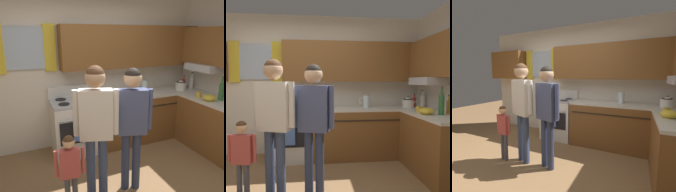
{
  "view_description": "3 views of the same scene",
  "coord_description": "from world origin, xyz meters",
  "views": [
    {
      "loc": [
        -0.99,
        -1.87,
        1.94
      ],
      "look_at": [
        0.19,
        0.81,
        1.13
      ],
      "focal_mm": 35.51,
      "sensor_mm": 36.0,
      "label": 1
    },
    {
      "loc": [
        0.24,
        -2.16,
        1.38
      ],
      "look_at": [
        0.59,
        0.97,
        1.16
      ],
      "focal_mm": 33.44,
      "sensor_mm": 36.0,
      "label": 2
    },
    {
      "loc": [
        1.45,
        -1.71,
        1.43
      ],
      "look_at": [
        0.34,
        0.69,
        1.1
      ],
      "focal_mm": 25.44,
      "sensor_mm": 36.0,
      "label": 3
    }
  ],
  "objects": [
    {
      "name": "back_wall_unit",
      "position": [
        0.09,
        1.81,
        1.48
      ],
      "size": [
        4.6,
        0.42,
        2.6
      ],
      "color": "silver",
      "rests_on": "ground"
    },
    {
      "name": "kitchen_counter_run",
      "position": [
        1.51,
        1.22,
        0.45
      ],
      "size": [
        2.1,
        1.79,
        0.9
      ],
      "color": "brown",
      "rests_on": "ground"
    },
    {
      "name": "stove_oven",
      "position": [
        -0.18,
        1.54,
        0.47
      ],
      "size": [
        0.72,
        0.67,
        1.1
      ],
      "color": "silver",
      "rests_on": "ground"
    },
    {
      "name": "bottle_wine_green",
      "position": [
        2.03,
        0.6,
        1.05
      ],
      "size": [
        0.08,
        0.08,
        0.39
      ],
      "color": "#2D6633",
      "rests_on": "kitchen_counter_run"
    },
    {
      "name": "bottle_milk_white",
      "position": [
        2.21,
        1.47,
        1.02
      ],
      "size": [
        0.08,
        0.08,
        0.31
      ],
      "color": "white",
      "rests_on": "kitchen_counter_run"
    },
    {
      "name": "bottle_oil_amber",
      "position": [
        2.19,
        0.67,
        1.01
      ],
      "size": [
        0.06,
        0.06,
        0.29
      ],
      "color": "#B27223",
      "rests_on": "kitchen_counter_run"
    },
    {
      "name": "bottle_sauce_red",
      "position": [
        2.11,
        1.58,
        0.99
      ],
      "size": [
        0.06,
        0.06,
        0.25
      ],
      "color": "red",
      "rests_on": "kitchen_counter_run"
    },
    {
      "name": "mug_mustard_yellow",
      "position": [
        1.85,
        0.89,
        0.95
      ],
      "size": [
        0.12,
        0.08,
        0.09
      ],
      "color": "gold",
      "rests_on": "kitchen_counter_run"
    },
    {
      "name": "stovetop_kettle",
      "position": [
        1.92,
        1.44,
        1.0
      ],
      "size": [
        0.27,
        0.2,
        0.21
      ],
      "color": "silver",
      "rests_on": "kitchen_counter_run"
    },
    {
      "name": "water_pitcher",
      "position": [
        1.17,
        1.56,
        1.01
      ],
      "size": [
        0.19,
        0.11,
        0.22
      ],
      "color": "silver",
      "rests_on": "kitchen_counter_run"
    },
    {
      "name": "mixing_bowl",
      "position": [
        1.84,
        0.66,
        0.95
      ],
      "size": [
        0.21,
        0.21,
        0.1
      ],
      "color": "gold",
      "rests_on": "kitchen_counter_run"
    },
    {
      "name": "adult_holding_child",
      "position": [
        -0.23,
        0.3,
        1.03
      ],
      "size": [
        0.49,
        0.26,
        1.63
      ],
      "color": "#38476B",
      "rests_on": "ground"
    },
    {
      "name": "adult_in_plaid",
      "position": [
        0.23,
        0.31,
        0.99
      ],
      "size": [
        0.47,
        0.25,
        1.58
      ],
      "color": "#2D3856",
      "rests_on": "ground"
    },
    {
      "name": "small_child",
      "position": [
        -0.57,
        0.21,
        0.59
      ],
      "size": [
        0.32,
        0.13,
        0.94
      ],
      "color": "#4C4C56",
      "rests_on": "ground"
    }
  ]
}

